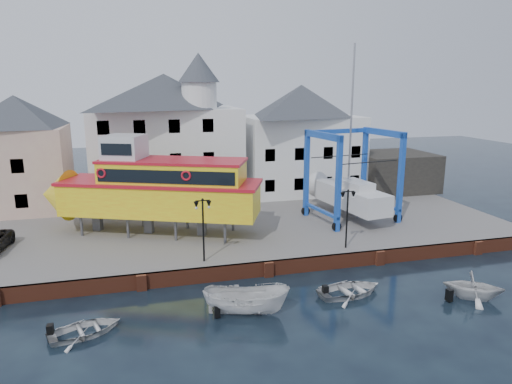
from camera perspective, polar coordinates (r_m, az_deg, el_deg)
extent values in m
plane|color=black|center=(30.17, 1.56, -10.49)|extent=(140.00, 140.00, 0.00)
cube|color=slate|center=(40.03, -2.84, -3.70)|extent=(44.00, 22.00, 1.00)
cube|color=maroon|center=(30.08, 1.50, -9.53)|extent=(44.00, 0.25, 1.00)
cube|color=maroon|center=(28.90, -14.12, -10.93)|extent=(0.60, 0.36, 1.00)
cube|color=maroon|center=(29.93, 1.59, -9.65)|extent=(0.60, 0.36, 1.00)
cube|color=maroon|center=(32.93, 15.21, -7.95)|extent=(0.60, 0.36, 1.00)
cube|color=maroon|center=(37.42, 25.98, -6.28)|extent=(0.60, 0.36, 1.00)
cube|color=beige|center=(46.27, -27.26, 2.55)|extent=(8.00, 7.00, 7.50)
pyramid|color=#36383F|center=(45.73, -27.94, 8.90)|extent=(8.00, 7.00, 2.80)
cube|color=black|center=(43.25, -27.26, -1.02)|extent=(1.00, 0.08, 1.20)
cube|color=black|center=(42.69, -27.68, 2.89)|extent=(1.00, 0.08, 1.20)
cube|color=white|center=(45.59, -11.06, 4.59)|extent=(14.00, 8.00, 9.00)
pyramid|color=#36383F|center=(45.11, -11.41, 12.27)|extent=(14.00, 8.00, 3.20)
cube|color=black|center=(42.23, -17.98, -0.50)|extent=(1.00, 0.08, 1.20)
cube|color=black|center=(42.15, -13.91, -0.26)|extent=(1.00, 0.08, 1.20)
cube|color=black|center=(42.27, -9.85, -0.03)|extent=(1.00, 0.08, 1.20)
cube|color=black|center=(42.61, -5.83, 0.20)|extent=(1.00, 0.08, 1.20)
cube|color=black|center=(41.66, -18.27, 3.52)|extent=(1.00, 0.08, 1.20)
cube|color=black|center=(41.57, -14.14, 3.76)|extent=(1.00, 0.08, 1.20)
cube|color=black|center=(41.70, -10.01, 3.99)|extent=(1.00, 0.08, 1.20)
cube|color=black|center=(42.04, -5.93, 4.19)|extent=(1.00, 0.08, 1.20)
cube|color=black|center=(41.30, -18.57, 7.62)|extent=(1.00, 0.08, 1.20)
cube|color=black|center=(41.21, -14.37, 7.88)|extent=(1.00, 0.08, 1.20)
cube|color=black|center=(41.34, -10.18, 8.10)|extent=(1.00, 0.08, 1.20)
cube|color=black|center=(41.68, -6.02, 8.27)|extent=(1.00, 0.08, 1.20)
cylinder|color=white|center=(43.02, -7.10, 11.86)|extent=(3.20, 3.20, 2.40)
cone|color=#36383F|center=(43.04, -7.20, 15.19)|extent=(3.80, 3.80, 2.60)
cube|color=white|center=(49.03, 5.52, 4.77)|extent=(12.00, 8.00, 8.00)
pyramid|color=#36383F|center=(48.54, 5.67, 11.32)|extent=(12.00, 8.00, 3.20)
cube|color=black|center=(44.36, 1.74, 0.79)|extent=(1.00, 0.08, 1.20)
cube|color=black|center=(45.29, 5.39, 0.99)|extent=(1.00, 0.08, 1.20)
cube|color=black|center=(46.38, 8.87, 1.18)|extent=(1.00, 0.08, 1.20)
cube|color=black|center=(47.65, 12.19, 1.36)|extent=(1.00, 0.08, 1.20)
cube|color=black|center=(43.82, 1.77, 4.62)|extent=(1.00, 0.08, 1.20)
cube|color=black|center=(44.75, 5.47, 4.75)|extent=(1.00, 0.08, 1.20)
cube|color=black|center=(45.86, 9.01, 4.85)|extent=(1.00, 0.08, 1.20)
cube|color=black|center=(47.14, 12.36, 4.93)|extent=(1.00, 0.08, 1.20)
cube|color=black|center=(51.90, 16.68, 2.50)|extent=(8.00, 7.00, 4.00)
cylinder|color=black|center=(29.42, -6.60, -4.95)|extent=(0.12, 0.12, 4.00)
cube|color=black|center=(28.85, -6.70, -1.08)|extent=(0.90, 0.06, 0.06)
sphere|color=black|center=(28.83, -6.71, -0.94)|extent=(0.16, 0.16, 0.16)
cone|color=black|center=(28.87, -7.48, -1.64)|extent=(0.32, 0.32, 0.45)
sphere|color=silver|center=(28.91, -7.47, -1.99)|extent=(0.18, 0.18, 0.18)
cone|color=black|center=(28.97, -5.91, -1.55)|extent=(0.32, 0.32, 0.45)
sphere|color=silver|center=(29.02, -5.90, -1.89)|extent=(0.18, 0.18, 0.18)
cylinder|color=black|center=(32.26, 11.29, -3.49)|extent=(0.12, 0.12, 4.00)
cube|color=black|center=(31.75, 11.46, 0.06)|extent=(0.90, 0.06, 0.06)
sphere|color=black|center=(31.73, 11.46, 0.18)|extent=(0.16, 0.16, 0.16)
cone|color=black|center=(31.64, 10.78, -0.46)|extent=(0.32, 0.32, 0.45)
sphere|color=silver|center=(31.68, 10.77, -0.77)|extent=(0.18, 0.18, 0.18)
cone|color=black|center=(31.98, 12.08, -0.37)|extent=(0.32, 0.32, 0.45)
sphere|color=silver|center=(32.02, 12.06, -0.68)|extent=(0.18, 0.18, 0.18)
cylinder|color=#59595E|center=(36.94, -20.98, -3.95)|extent=(0.26, 0.26, 1.58)
cylinder|color=#59595E|center=(39.43, -18.91, -2.73)|extent=(0.26, 0.26, 1.58)
cylinder|color=#59595E|center=(35.31, -15.72, -4.33)|extent=(0.26, 0.26, 1.58)
cylinder|color=#59595E|center=(37.90, -13.93, -3.02)|extent=(0.26, 0.26, 1.58)
cylinder|color=#59595E|center=(34.00, -10.01, -4.70)|extent=(0.26, 0.26, 1.58)
cylinder|color=#59595E|center=(36.68, -8.57, -3.31)|extent=(0.26, 0.26, 1.58)
cylinder|color=#59595E|center=(33.05, -3.89, -5.05)|extent=(0.26, 0.26, 1.58)
cylinder|color=#59595E|center=(35.81, -2.90, -3.59)|extent=(0.26, 0.26, 1.58)
cube|color=#59595E|center=(37.93, -19.21, -3.37)|extent=(0.79, 0.73, 1.58)
cube|color=#59595E|center=(36.20, -13.25, -3.75)|extent=(0.79, 0.73, 1.58)
cube|color=#59595E|center=(34.90, -6.78, -4.12)|extent=(0.79, 0.73, 1.58)
cube|color=yellow|center=(35.32, -11.83, -0.81)|extent=(15.16, 9.46, 2.32)
cone|color=yellow|center=(39.07, -23.68, -0.32)|extent=(3.70, 4.60, 4.01)
cube|color=red|center=(35.05, -11.92, 1.20)|extent=(15.51, 9.74, 0.23)
cube|color=yellow|center=(34.56, -10.34, 2.35)|extent=(11.11, 7.42, 1.69)
cube|color=black|center=(32.86, -11.35, 1.84)|extent=(9.34, 4.01, 0.95)
cube|color=black|center=(36.25, -9.43, 2.97)|extent=(9.34, 4.01, 0.95)
cube|color=red|center=(34.40, -10.40, 3.88)|extent=(11.34, 7.60, 0.19)
cube|color=silver|center=(35.62, -16.12, 5.30)|extent=(3.60, 3.60, 1.92)
cube|color=black|center=(34.35, -17.08, 5.11)|extent=(2.14, 0.96, 0.84)
torus|color=red|center=(34.66, -18.81, 2.24)|extent=(0.74, 0.42, 0.74)
torus|color=red|center=(32.29, -8.74, 2.04)|extent=(0.74, 0.42, 0.74)
cube|color=#1345A4|center=(35.38, 10.26, 0.89)|extent=(0.42, 0.42, 7.42)
cylinder|color=black|center=(36.22, 10.04, -4.28)|extent=(0.77, 0.37, 0.74)
cube|color=#1345A4|center=(39.49, 6.33, 2.29)|extent=(0.42, 0.42, 7.42)
cylinder|color=black|center=(40.25, 6.21, -2.38)|extent=(0.77, 0.37, 0.74)
cube|color=#1345A4|center=(38.96, 17.64, 1.60)|extent=(0.42, 0.42, 7.42)
cylinder|color=black|center=(39.73, 17.31, -3.12)|extent=(0.77, 0.37, 0.74)
cube|color=#1345A4|center=(42.73, 13.35, 2.84)|extent=(0.42, 0.42, 7.42)
cylinder|color=black|center=(43.43, 13.12, -1.50)|extent=(0.77, 0.37, 0.74)
cube|color=#1345A4|center=(36.87, 8.36, 7.00)|extent=(1.16, 5.30, 0.52)
cube|color=#1345A4|center=(38.02, 8.05, -2.29)|extent=(1.05, 5.28, 0.22)
cube|color=#1345A4|center=(40.32, 15.70, 7.17)|extent=(1.16, 5.30, 0.52)
cube|color=#1345A4|center=(41.37, 15.17, -1.36)|extent=(1.05, 5.28, 0.22)
cube|color=#1345A4|center=(40.54, 10.17, 7.48)|extent=(6.34, 1.32, 0.37)
cube|color=silver|center=(39.41, 11.82, -0.61)|extent=(3.60, 8.23, 1.70)
cone|color=silver|center=(43.24, 8.26, 0.75)|extent=(2.66, 2.04, 2.44)
cube|color=#59595E|center=(39.71, 11.74, -2.32)|extent=(0.54, 1.92, 0.74)
cube|color=silver|center=(38.73, 12.35, 0.89)|extent=(2.15, 3.40, 0.64)
cylinder|color=#99999E|center=(38.84, 11.84, 9.17)|extent=(0.18, 0.18, 11.66)
cube|color=black|center=(37.26, 13.73, 3.61)|extent=(5.71, 0.98, 0.05)
cube|color=black|center=(40.33, 10.49, 4.48)|extent=(5.71, 0.98, 0.05)
imported|color=silver|center=(25.65, -1.23, -14.99)|extent=(5.02, 3.07, 1.82)
imported|color=silver|center=(28.31, 11.68, -12.44)|extent=(4.35, 3.35, 0.83)
imported|color=silver|center=(30.09, 25.41, -11.91)|extent=(4.32, 4.18, 1.74)
imported|color=silver|center=(25.30, -20.51, -16.32)|extent=(4.13, 3.49, 0.73)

